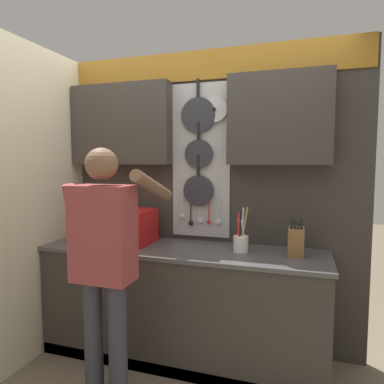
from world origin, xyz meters
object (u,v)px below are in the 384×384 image
object	(u,v)px
person	(105,254)
knife_block	(296,242)
microwave	(124,226)
utensil_crock	(241,241)

from	to	relation	value
person	knife_block	bearing A→B (deg)	29.94
microwave	person	size ratio (longest dim) A/B	0.28
knife_block	utensil_crock	bearing A→B (deg)	179.75
utensil_crock	person	bearing A→B (deg)	-138.63
knife_block	person	size ratio (longest dim) A/B	0.17
microwave	person	bearing A→B (deg)	-71.27
microwave	utensil_crock	bearing A→B (deg)	0.15
utensil_crock	person	world-z (taller)	person
knife_block	person	bearing A→B (deg)	-150.06
microwave	person	xyz separation A→B (m)	(0.23, -0.66, -0.05)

